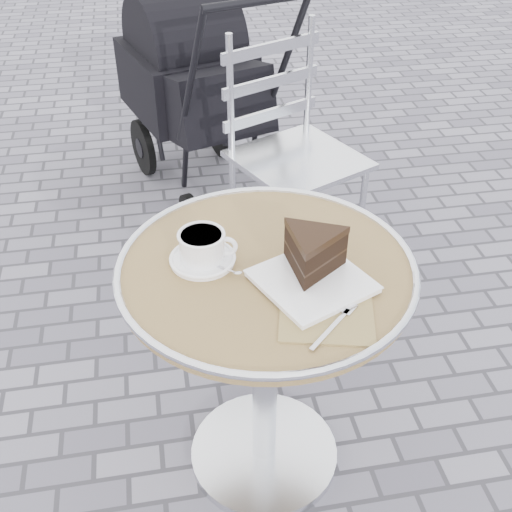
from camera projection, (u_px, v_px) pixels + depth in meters
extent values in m
plane|color=slate|center=(264.00, 455.00, 1.95)|extent=(80.00, 80.00, 0.00)
cylinder|color=silver|center=(264.00, 452.00, 1.95)|extent=(0.44, 0.44, 0.03)
cylinder|color=silver|center=(265.00, 373.00, 1.74)|extent=(0.07, 0.07, 0.67)
cylinder|color=tan|center=(266.00, 271.00, 1.53)|extent=(0.70, 0.70, 0.03)
torus|color=silver|center=(266.00, 266.00, 1.52)|extent=(0.72, 0.72, 0.02)
cylinder|color=white|center=(203.00, 260.00, 1.53)|extent=(0.15, 0.15, 0.01)
cylinder|color=white|center=(202.00, 246.00, 1.50)|extent=(0.12, 0.12, 0.07)
torus|color=white|center=(226.00, 246.00, 1.50)|extent=(0.06, 0.02, 0.05)
cylinder|color=#D2AE8C|center=(201.00, 236.00, 1.49)|extent=(0.10, 0.10, 0.01)
cube|color=#8C724D|center=(326.00, 312.00, 1.38)|extent=(0.25, 0.25, 0.00)
cube|color=white|center=(312.00, 282.00, 1.45)|extent=(0.29, 0.29, 0.01)
cylinder|color=silver|center=(287.00, 253.00, 2.38)|extent=(0.03, 0.03, 0.48)
cylinder|color=silver|center=(360.00, 222.00, 2.55)|extent=(0.03, 0.03, 0.48)
cylinder|color=silver|center=(233.00, 209.00, 2.62)|extent=(0.03, 0.03, 0.48)
cylinder|color=silver|center=(303.00, 184.00, 2.79)|extent=(0.03, 0.03, 0.48)
cube|color=silver|center=(298.00, 160.00, 2.43)|extent=(0.57, 0.57, 0.02)
cube|color=black|center=(202.00, 96.00, 2.92)|extent=(0.61, 0.77, 0.41)
cylinder|color=black|center=(259.00, 1.00, 2.20)|extent=(0.42, 0.16, 0.03)
cylinder|color=black|center=(190.00, 214.00, 2.87)|extent=(0.09, 0.19, 0.18)
cylinder|color=black|center=(274.00, 191.00, 3.02)|extent=(0.09, 0.19, 0.18)
cylinder|color=black|center=(143.00, 147.00, 3.27)|extent=(0.12, 0.28, 0.29)
cylinder|color=black|center=(219.00, 130.00, 3.43)|extent=(0.12, 0.28, 0.29)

